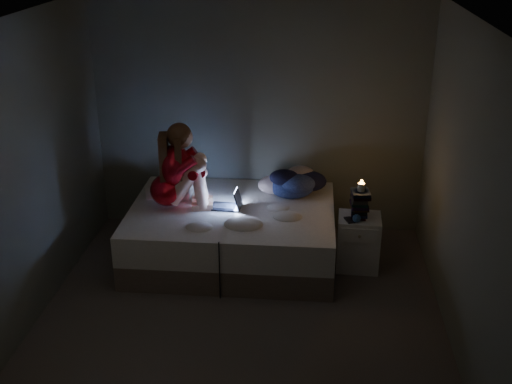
# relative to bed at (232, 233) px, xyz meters

# --- Properties ---
(floor) EXTENTS (3.60, 3.80, 0.02)m
(floor) POSITION_rel_bed_xyz_m (0.20, -1.10, -0.29)
(floor) COLOR #423F3E
(floor) RESTS_ON ground
(ceiling) EXTENTS (3.60, 3.80, 0.02)m
(ceiling) POSITION_rel_bed_xyz_m (0.20, -1.10, 2.33)
(ceiling) COLOR silver
(ceiling) RESTS_ON ground
(wall_back) EXTENTS (3.60, 0.02, 2.60)m
(wall_back) POSITION_rel_bed_xyz_m (0.20, 0.81, 1.02)
(wall_back) COLOR #585F52
(wall_back) RESTS_ON ground
(wall_front) EXTENTS (3.60, 0.02, 2.60)m
(wall_front) POSITION_rel_bed_xyz_m (0.20, -3.01, 1.02)
(wall_front) COLOR #585F52
(wall_front) RESTS_ON ground
(wall_left) EXTENTS (0.02, 3.80, 2.60)m
(wall_left) POSITION_rel_bed_xyz_m (-1.61, -1.10, 1.02)
(wall_left) COLOR #585F52
(wall_left) RESTS_ON ground
(wall_right) EXTENTS (0.02, 3.80, 2.60)m
(wall_right) POSITION_rel_bed_xyz_m (2.01, -1.10, 1.02)
(wall_right) COLOR #585F52
(wall_right) RESTS_ON ground
(bed) EXTENTS (2.07, 1.55, 0.57)m
(bed) POSITION_rel_bed_xyz_m (0.00, 0.00, 0.00)
(bed) COLOR beige
(bed) RESTS_ON ground
(pillow) EXTENTS (0.46, 0.32, 0.13)m
(pillow) POSITION_rel_bed_xyz_m (-0.70, 0.29, 0.35)
(pillow) COLOR silver
(pillow) RESTS_ON bed
(woman) EXTENTS (0.60, 0.44, 0.90)m
(woman) POSITION_rel_bed_xyz_m (-0.65, -0.03, 0.73)
(woman) COLOR #8A000B
(woman) RESTS_ON bed
(laptop) EXTENTS (0.32, 0.23, 0.21)m
(laptop) POSITION_rel_bed_xyz_m (-0.07, 0.00, 0.39)
(laptop) COLOR black
(laptop) RESTS_ON bed
(clothes_pile) EXTENTS (0.60, 0.53, 0.31)m
(clothes_pile) POSITION_rel_bed_xyz_m (0.59, 0.39, 0.44)
(clothes_pile) COLOR navy
(clothes_pile) RESTS_ON bed
(nightstand) EXTENTS (0.43, 0.39, 0.56)m
(nightstand) POSITION_rel_bed_xyz_m (1.29, -0.08, -0.00)
(nightstand) COLOR silver
(nightstand) RESTS_ON ground
(book_stack) EXTENTS (0.19, 0.25, 0.26)m
(book_stack) POSITION_rel_bed_xyz_m (1.28, -0.08, 0.41)
(book_stack) COLOR black
(book_stack) RESTS_ON nightstand
(candle) EXTENTS (0.07, 0.07, 0.08)m
(candle) POSITION_rel_bed_xyz_m (1.28, -0.08, 0.58)
(candle) COLOR beige
(candle) RESTS_ON book_stack
(phone) EXTENTS (0.11, 0.16, 0.01)m
(phone) POSITION_rel_bed_xyz_m (1.18, -0.17, 0.28)
(phone) COLOR black
(phone) RESTS_ON nightstand
(blue_orb) EXTENTS (0.08, 0.08, 0.08)m
(blue_orb) POSITION_rel_bed_xyz_m (1.25, -0.20, 0.31)
(blue_orb) COLOR #295085
(blue_orb) RESTS_ON nightstand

